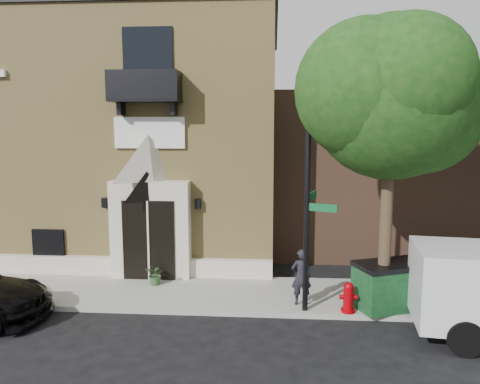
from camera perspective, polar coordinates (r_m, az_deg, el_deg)
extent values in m
plane|color=black|center=(13.38, -9.50, -14.54)|extent=(120.00, 120.00, 0.00)
cube|color=gray|center=(14.54, -4.15, -12.25)|extent=(42.00, 3.00, 0.15)
cube|color=tan|center=(20.88, -12.63, 6.18)|extent=(12.00, 10.00, 9.00)
cube|color=black|center=(21.26, -13.04, 18.80)|extent=(12.20, 10.20, 0.30)
cube|color=beige|center=(16.71, -17.31, -8.53)|extent=(12.00, 0.30, 0.60)
cube|color=beige|center=(15.64, -10.84, -4.51)|extent=(2.60, 0.55, 3.20)
pyramid|color=beige|center=(15.31, -11.07, 4.11)|extent=(2.60, 0.55, 1.50)
cube|color=black|center=(15.44, -11.09, -5.83)|extent=(1.70, 0.06, 2.60)
cube|color=beige|center=(15.40, -11.12, -5.86)|extent=(0.06, 0.04, 2.60)
cube|color=white|center=(15.46, -10.96, 7.12)|extent=(2.30, 0.10, 1.00)
cube|color=black|center=(15.10, -11.46, 10.88)|extent=(2.20, 0.90, 0.10)
cube|color=black|center=(14.72, -11.97, 12.70)|extent=(2.20, 0.06, 0.90)
cube|color=black|center=(15.45, -15.35, 12.36)|extent=(0.06, 0.90, 0.90)
cube|color=black|center=(14.89, -7.52, 12.75)|extent=(0.06, 0.90, 0.90)
cube|color=black|center=(15.62, -11.16, 15.21)|extent=(1.60, 0.08, 2.20)
cube|color=black|center=(17.23, -22.31, -5.86)|extent=(1.10, 0.10, 1.00)
cube|color=#C75F15|center=(17.26, -22.26, -5.84)|extent=(0.85, 0.06, 0.75)
cube|color=black|center=(16.08, -16.14, -1.26)|extent=(0.18, 0.18, 0.32)
cube|color=black|center=(15.28, -5.17, -1.45)|extent=(0.18, 0.18, 0.32)
cylinder|color=#38281C|center=(13.10, 17.29, -4.94)|extent=(0.32, 0.32, 4.20)
sphere|color=#123C10|center=(12.81, 17.97, 10.83)|extent=(4.20, 4.20, 4.20)
sphere|color=#123C10|center=(13.29, 21.00, 9.28)|extent=(3.36, 3.36, 3.36)
sphere|color=#123C10|center=(12.48, 15.04, 11.95)|extent=(3.57, 3.57, 3.57)
sphere|color=#123C10|center=(12.21, 19.78, 12.79)|extent=(3.15, 3.15, 3.15)
cylinder|color=black|center=(12.04, 25.78, -15.76)|extent=(0.85, 0.38, 0.83)
cylinder|color=black|center=(13.91, 23.68, -12.41)|extent=(0.85, 0.38, 0.83)
cylinder|color=black|center=(12.46, 8.14, -2.19)|extent=(0.15, 0.15, 5.53)
cube|color=#0C5629|center=(12.33, 9.99, -1.90)|extent=(0.74, 0.32, 0.20)
cube|color=#0C5629|center=(12.80, 8.73, -0.47)|extent=(0.32, 0.74, 0.20)
cylinder|color=#920006|center=(13.30, 13.02, -13.89)|extent=(0.38, 0.38, 0.08)
cylinder|color=#920006|center=(13.18, 13.07, -12.56)|extent=(0.27, 0.27, 0.58)
sphere|color=#920006|center=(13.07, 13.11, -11.24)|extent=(0.27, 0.27, 0.27)
cylinder|color=#920006|center=(13.16, 13.07, -12.36)|extent=(0.47, 0.13, 0.13)
cube|color=#0E351C|center=(13.72, 17.94, -10.99)|extent=(2.15, 1.68, 1.16)
cube|color=black|center=(13.53, 18.05, -8.45)|extent=(2.22, 1.75, 0.13)
imported|color=#34572B|center=(15.17, -10.24, -9.85)|extent=(0.74, 0.69, 0.67)
imported|color=black|center=(13.36, 7.48, -10.22)|extent=(0.63, 0.46, 1.58)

